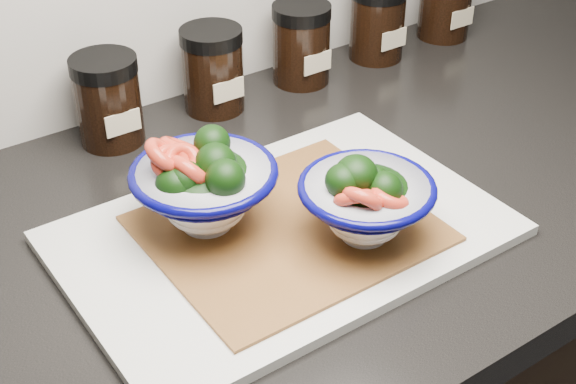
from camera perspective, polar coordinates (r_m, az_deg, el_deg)
countertop at (r=0.96m, az=4.66°, el=0.07°), size 3.50×0.60×0.04m
cutting_board at (r=0.84m, az=-0.39°, el=-2.96°), size 0.45×0.30×0.01m
bamboo_mat at (r=0.84m, az=0.00°, el=-2.59°), size 0.28×0.24×0.00m
bowl_left at (r=0.82m, az=-6.04°, el=0.45°), size 0.15×0.15×0.12m
bowl_right at (r=0.80m, az=5.54°, el=-0.58°), size 0.14×0.14×0.09m
spice_jar_a at (r=1.01m, az=-12.67°, el=6.38°), size 0.08×0.08×0.11m
spice_jar_b at (r=1.07m, az=-5.37°, el=8.66°), size 0.08×0.08×0.11m
spice_jar_c at (r=1.14m, az=0.95°, el=10.49°), size 0.08×0.08×0.11m
spice_jar_d at (r=1.22m, az=6.37°, el=11.95°), size 0.08×0.08×0.11m
spice_jar_e at (r=1.31m, az=11.14°, el=13.14°), size 0.08×0.08×0.11m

